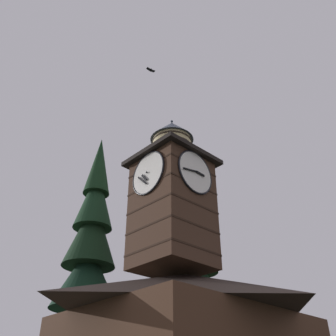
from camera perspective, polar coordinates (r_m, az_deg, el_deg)
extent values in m
pyramid|color=#2D231E|center=(20.27, 2.62, -18.08)|extent=(10.93, 9.54, 2.14)
cube|color=#422B1E|center=(21.01, 0.64, -6.70)|extent=(3.46, 3.46, 6.10)
cube|color=black|center=(20.16, 0.68, -12.71)|extent=(3.50, 3.50, 0.10)
cube|color=black|center=(20.55, 0.66, -9.68)|extent=(3.50, 3.50, 0.10)
cube|color=black|center=(21.00, 0.64, -6.77)|extent=(3.50, 3.50, 0.10)
cube|color=black|center=(21.50, 0.62, -4.00)|extent=(3.50, 3.50, 0.10)
cube|color=black|center=(22.05, 0.61, -1.35)|extent=(3.50, 3.50, 0.10)
cylinder|color=white|center=(20.76, 3.97, -0.62)|extent=(2.44, 0.10, 2.44)
torus|color=black|center=(20.75, 4.01, -0.60)|extent=(2.54, 0.10, 2.54)
cube|color=black|center=(20.89, 4.74, -0.84)|extent=(0.61, 0.04, 0.15)
cube|color=black|center=(20.35, 3.23, -0.26)|extent=(1.00, 0.04, 0.27)
sphere|color=black|center=(20.70, 4.19, -0.51)|extent=(0.10, 0.10, 0.10)
cylinder|color=white|center=(20.81, -2.90, -0.74)|extent=(0.10, 2.44, 2.44)
torus|color=black|center=(20.80, -2.95, -0.71)|extent=(0.10, 2.54, 2.54)
cube|color=black|center=(20.78, -3.48, -1.39)|extent=(0.04, 0.49, 0.54)
cube|color=black|center=(20.83, -3.77, -1.83)|extent=(0.04, 0.77, 0.75)
sphere|color=black|center=(20.75, -3.13, -0.63)|extent=(0.10, 0.10, 0.10)
cube|color=black|center=(22.52, 0.59, 0.68)|extent=(4.16, 4.16, 0.25)
cylinder|color=tan|center=(23.00, 0.58, 2.54)|extent=(2.28, 2.28, 1.51)
cylinder|color=#2D2319|center=(22.68, 0.59, 1.35)|extent=(2.34, 2.34, 0.10)
cylinder|color=#2D2319|center=(22.89, 0.59, 2.15)|extent=(2.34, 2.34, 0.10)
cylinder|color=#2D2319|center=(23.10, 0.58, 2.93)|extent=(2.34, 2.34, 0.10)
cylinder|color=#2D2319|center=(23.32, 0.58, 3.70)|extent=(2.34, 2.34, 0.10)
cone|color=#424C5B|center=(23.81, 0.56, 5.36)|extent=(2.58, 2.58, 1.31)
sphere|color=#384251|center=(24.26, 0.56, 6.79)|extent=(0.16, 0.16, 0.16)
cone|color=black|center=(23.19, -12.40, -21.12)|extent=(4.56, 4.56, 3.43)
cone|color=black|center=(23.74, -11.69, -15.11)|extent=(3.85, 3.85, 3.73)
cone|color=black|center=(24.60, -11.02, -9.08)|extent=(3.13, 3.13, 4.35)
cone|color=#16331D|center=(25.55, -10.50, -4.26)|extent=(2.41, 2.41, 4.22)
cone|color=black|center=(26.71, -10.01, 0.37)|extent=(1.69, 1.69, 4.30)
cone|color=black|center=(29.84, 4.33, -16.99)|extent=(4.48, 4.48, 6.25)
cone|color=black|center=(31.18, 4.01, -9.28)|extent=(3.15, 3.15, 6.50)
cone|color=#163419|center=(32.82, 3.77, -2.98)|extent=(1.83, 1.83, 5.86)
sphere|color=silver|center=(53.54, -14.39, -19.25)|extent=(1.42, 1.42, 1.42)
ellipsoid|color=black|center=(25.63, -2.53, 14.06)|extent=(0.18, 0.27, 0.14)
cube|color=black|center=(25.58, -2.82, 14.19)|extent=(0.32, 0.22, 0.10)
cube|color=black|center=(25.68, -2.24, 13.94)|extent=(0.32, 0.22, 0.10)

